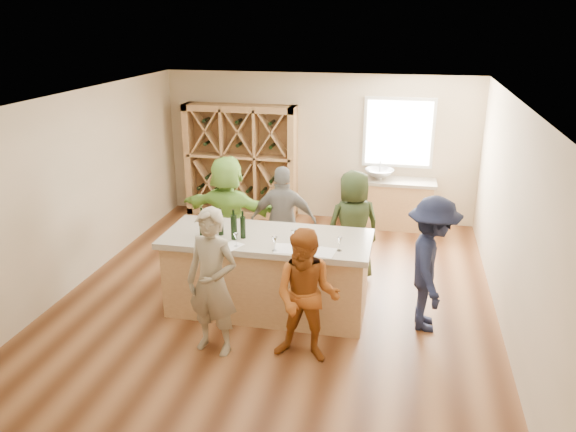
% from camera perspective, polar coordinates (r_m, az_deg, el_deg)
% --- Properties ---
extents(floor, '(6.00, 7.00, 0.10)m').
position_cam_1_polar(floor, '(8.17, -0.99, -8.37)').
color(floor, brown).
rests_on(floor, ground).
extents(ceiling, '(6.00, 7.00, 0.10)m').
position_cam_1_polar(ceiling, '(7.27, -1.12, 12.24)').
color(ceiling, white).
rests_on(ceiling, ground).
extents(wall_back, '(6.00, 0.10, 2.80)m').
position_cam_1_polar(wall_back, '(10.96, 3.16, 7.05)').
color(wall_back, '#CCB694').
rests_on(wall_back, ground).
extents(wall_front, '(6.00, 0.10, 2.80)m').
position_cam_1_polar(wall_front, '(4.52, -11.49, -12.68)').
color(wall_front, '#CCB694').
rests_on(wall_front, ground).
extents(wall_left, '(0.10, 7.00, 2.80)m').
position_cam_1_polar(wall_left, '(8.78, -20.86, 2.55)').
color(wall_left, '#CCB694').
rests_on(wall_left, ground).
extents(wall_right, '(0.10, 7.00, 2.80)m').
position_cam_1_polar(wall_right, '(7.55, 22.12, -0.28)').
color(wall_right, '#CCB694').
rests_on(wall_right, ground).
extents(window_frame, '(1.30, 0.06, 1.30)m').
position_cam_1_polar(window_frame, '(10.69, 11.18, 8.30)').
color(window_frame, white).
rests_on(window_frame, wall_back).
extents(window_pane, '(1.18, 0.01, 1.18)m').
position_cam_1_polar(window_pane, '(10.66, 11.17, 8.27)').
color(window_pane, white).
rests_on(window_pane, wall_back).
extents(wine_rack, '(2.20, 0.45, 2.20)m').
position_cam_1_polar(wine_rack, '(11.09, -4.81, 5.57)').
color(wine_rack, tan).
rests_on(wine_rack, floor).
extents(back_counter_base, '(1.60, 0.58, 0.86)m').
position_cam_1_polar(back_counter_base, '(10.76, 10.15, 1.16)').
color(back_counter_base, tan).
rests_on(back_counter_base, floor).
extents(back_counter_top, '(1.70, 0.62, 0.06)m').
position_cam_1_polar(back_counter_top, '(10.63, 10.30, 3.52)').
color(back_counter_top, '#A89D8A').
rests_on(back_counter_top, back_counter_base).
extents(sink, '(0.54, 0.54, 0.19)m').
position_cam_1_polar(sink, '(10.60, 9.26, 4.23)').
color(sink, silver).
rests_on(sink, back_counter_top).
extents(faucet, '(0.02, 0.02, 0.30)m').
position_cam_1_polar(faucet, '(10.76, 9.33, 4.77)').
color(faucet, silver).
rests_on(faucet, back_counter_top).
extents(tasting_counter_base, '(2.60, 1.00, 1.00)m').
position_cam_1_polar(tasting_counter_base, '(7.56, -2.10, -6.13)').
color(tasting_counter_base, tan).
rests_on(tasting_counter_base, floor).
extents(tasting_counter_top, '(2.72, 1.12, 0.08)m').
position_cam_1_polar(tasting_counter_top, '(7.34, -2.15, -2.34)').
color(tasting_counter_top, '#A89D8A').
rests_on(tasting_counter_top, tasting_counter_base).
extents(wine_bottle_a, '(0.07, 0.07, 0.29)m').
position_cam_1_polar(wine_bottle_a, '(7.40, -8.73, -0.84)').
color(wine_bottle_a, black).
rests_on(wine_bottle_a, tasting_counter_top).
extents(wine_bottle_b, '(0.08, 0.08, 0.31)m').
position_cam_1_polar(wine_bottle_b, '(7.25, -7.73, -1.16)').
color(wine_bottle_b, black).
rests_on(wine_bottle_b, tasting_counter_top).
extents(wine_bottle_c, '(0.09, 0.09, 0.28)m').
position_cam_1_polar(wine_bottle_c, '(7.37, -6.85, -0.87)').
color(wine_bottle_c, black).
rests_on(wine_bottle_c, tasting_counter_top).
extents(wine_bottle_d, '(0.08, 0.08, 0.32)m').
position_cam_1_polar(wine_bottle_d, '(7.20, -5.52, -1.15)').
color(wine_bottle_d, black).
rests_on(wine_bottle_d, tasting_counter_top).
extents(wine_bottle_e, '(0.07, 0.07, 0.29)m').
position_cam_1_polar(wine_bottle_e, '(7.24, -4.60, -1.17)').
color(wine_bottle_e, black).
rests_on(wine_bottle_e, tasting_counter_top).
extents(wine_glass_a, '(0.08, 0.08, 0.17)m').
position_cam_1_polar(wine_glass_a, '(7.00, -5.28, -2.47)').
color(wine_glass_a, white).
rests_on(wine_glass_a, tasting_counter_top).
extents(wine_glass_b, '(0.07, 0.07, 0.18)m').
position_cam_1_polar(wine_glass_b, '(6.84, -1.37, -2.86)').
color(wine_glass_b, white).
rests_on(wine_glass_b, tasting_counter_top).
extents(wine_glass_c, '(0.08, 0.08, 0.17)m').
position_cam_1_polar(wine_glass_c, '(6.78, 2.65, -3.11)').
color(wine_glass_c, white).
rests_on(wine_glass_c, tasting_counter_top).
extents(wine_glass_d, '(0.08, 0.08, 0.17)m').
position_cam_1_polar(wine_glass_d, '(7.05, 0.60, -2.18)').
color(wine_glass_d, white).
rests_on(wine_glass_d, tasting_counter_top).
extents(wine_glass_e, '(0.08, 0.08, 0.17)m').
position_cam_1_polar(wine_glass_e, '(6.87, 5.26, -2.88)').
color(wine_glass_e, white).
rests_on(wine_glass_e, tasting_counter_top).
extents(tasting_menu_a, '(0.31, 0.35, 0.00)m').
position_cam_1_polar(tasting_menu_a, '(7.04, -5.82, -3.06)').
color(tasting_menu_a, white).
rests_on(tasting_menu_a, tasting_counter_top).
extents(tasting_menu_b, '(0.27, 0.35, 0.00)m').
position_cam_1_polar(tasting_menu_b, '(6.94, -0.40, -3.30)').
color(tasting_menu_b, white).
rests_on(tasting_menu_b, tasting_counter_top).
extents(tasting_menu_c, '(0.27, 0.34, 0.00)m').
position_cam_1_polar(tasting_menu_c, '(6.84, 3.82, -3.69)').
color(tasting_menu_c, white).
rests_on(tasting_menu_c, tasting_counter_top).
extents(person_near_left, '(0.73, 0.60, 1.78)m').
position_cam_1_polar(person_near_left, '(6.57, -7.68, -6.71)').
color(person_near_left, gray).
rests_on(person_near_left, floor).
extents(person_near_right, '(0.80, 0.47, 1.60)m').
position_cam_1_polar(person_near_right, '(6.39, 1.92, -8.20)').
color(person_near_right, '#994C19').
rests_on(person_near_right, floor).
extents(person_server, '(0.56, 1.15, 1.75)m').
position_cam_1_polar(person_server, '(7.23, 14.34, -4.79)').
color(person_server, '#191E38').
rests_on(person_server, floor).
extents(person_far_mid, '(1.05, 0.61, 1.72)m').
position_cam_1_polar(person_far_mid, '(8.46, -0.47, -0.60)').
color(person_far_mid, slate).
rests_on(person_far_mid, floor).
extents(person_far_right, '(0.98, 0.84, 1.69)m').
position_cam_1_polar(person_far_right, '(8.37, 6.61, -1.05)').
color(person_far_right, '#263319').
rests_on(person_far_right, floor).
extents(person_far_left, '(1.74, 0.81, 1.81)m').
position_cam_1_polar(person_far_left, '(8.76, -6.10, 0.35)').
color(person_far_left, '#8CC64C').
rests_on(person_far_left, floor).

